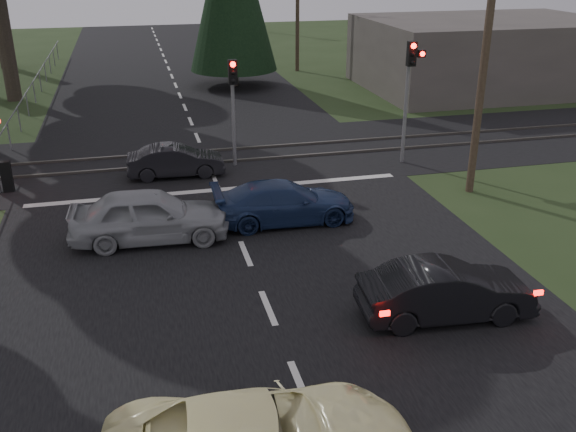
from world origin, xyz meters
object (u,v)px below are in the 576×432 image
object	(u,v)px
silver_car	(150,216)
blue_sedan	(284,202)
dark_hatchback	(446,291)
traffic_signal_center	(233,95)
traffic_signal_right	(410,79)
utility_pole_near	(485,54)
dark_car_far	(176,161)

from	to	relation	value
silver_car	blue_sedan	xyz separation A→B (m)	(4.06, 0.40, -0.13)
dark_hatchback	traffic_signal_center	bearing A→B (deg)	17.66
traffic_signal_center	silver_car	bearing A→B (deg)	-119.70
traffic_signal_right	silver_car	size ratio (longest dim) A/B	1.03
traffic_signal_center	utility_pole_near	size ratio (longest dim) A/B	0.46
traffic_signal_center	dark_hatchback	world-z (taller)	traffic_signal_center
traffic_signal_center	silver_car	xyz separation A→B (m)	(-3.50, -6.14, -2.03)
dark_hatchback	silver_car	distance (m)	8.67
utility_pole_near	dark_car_far	xyz separation A→B (m)	(-9.82, 4.05, -4.14)
utility_pole_near	dark_car_far	world-z (taller)	utility_pole_near
traffic_signal_right	dark_car_far	bearing A→B (deg)	176.27
traffic_signal_center	dark_hatchback	xyz separation A→B (m)	(2.88, -12.00, -2.15)
traffic_signal_center	blue_sedan	distance (m)	6.16
blue_sedan	utility_pole_near	bearing A→B (deg)	-80.75
traffic_signal_right	traffic_signal_center	bearing A→B (deg)	169.59
traffic_signal_center	utility_pole_near	xyz separation A→B (m)	(7.50, -4.68, 1.92)
traffic_signal_right	utility_pole_near	distance (m)	3.87
traffic_signal_center	dark_car_far	xyz separation A→B (m)	(-2.32, -0.63, -2.22)
dark_hatchback	dark_car_far	size ratio (longest dim) A/B	1.13
silver_car	utility_pole_near	bearing A→B (deg)	-79.26
silver_car	dark_car_far	world-z (taller)	silver_car
traffic_signal_center	utility_pole_near	world-z (taller)	utility_pole_near
utility_pole_near	silver_car	world-z (taller)	utility_pole_near
dark_hatchback	blue_sedan	bearing A→B (deg)	24.45
utility_pole_near	traffic_signal_center	bearing A→B (deg)	148.05
silver_car	blue_sedan	bearing A→B (deg)	-81.18
traffic_signal_right	silver_car	xyz separation A→B (m)	(-10.05, -4.93, -2.54)
traffic_signal_right	silver_car	world-z (taller)	traffic_signal_right
dark_car_far	traffic_signal_center	bearing A→B (deg)	-72.84
silver_car	dark_car_far	size ratio (longest dim) A/B	1.28
traffic_signal_center	blue_sedan	bearing A→B (deg)	-84.38
utility_pole_near	dark_car_far	bearing A→B (deg)	157.57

